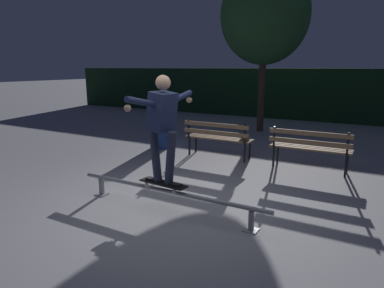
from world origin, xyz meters
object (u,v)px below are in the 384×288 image
at_px(grind_rail, 167,194).
at_px(skateboarder, 162,121).
at_px(park_bench_leftmost, 218,135).
at_px(tree_behind_benches, 265,15).
at_px(skateboard, 163,184).
at_px(trash_can, 160,132).
at_px(park_bench_left_center, 310,145).

relative_size(grind_rail, skateboarder, 2.04).
xyz_separation_m(grind_rail, skateboarder, (-0.06, -0.00, 1.08)).
bearing_deg(park_bench_leftmost, grind_rail, -78.12).
bearing_deg(tree_behind_benches, grind_rail, -82.51).
xyz_separation_m(skateboarder, tree_behind_benches, (-0.85, 6.93, 2.30)).
relative_size(grind_rail, skateboard, 4.01).
height_order(park_bench_leftmost, trash_can, park_bench_leftmost).
bearing_deg(grind_rail, park_bench_left_center, 65.45).
distance_m(skateboard, trash_can, 4.04).
bearing_deg(grind_rail, skateboard, -180.00).
relative_size(skateboard, trash_can, 0.99).
xyz_separation_m(park_bench_left_center, trash_can, (-3.81, 0.21, -0.12)).
bearing_deg(skateboard, park_bench_left_center, 64.53).
xyz_separation_m(skateboard, park_bench_left_center, (1.47, 3.09, 0.13)).
relative_size(grind_rail, park_bench_left_center, 1.99).
bearing_deg(park_bench_left_center, skateboard, -115.47).
bearing_deg(tree_behind_benches, park_bench_leftmost, -86.12).
distance_m(skateboard, park_bench_leftmost, 3.15).
distance_m(grind_rail, tree_behind_benches, 7.76).
distance_m(grind_rail, skateboarder, 1.08).
bearing_deg(grind_rail, tree_behind_benches, 97.49).
height_order(skateboard, skateboarder, skateboarder).
xyz_separation_m(tree_behind_benches, trash_can, (-1.49, -3.63, -3.23)).
height_order(grind_rail, park_bench_left_center, park_bench_left_center).
xyz_separation_m(skateboarder, trash_can, (-2.35, 3.30, -0.93)).
bearing_deg(tree_behind_benches, skateboarder, -82.98).
height_order(park_bench_left_center, trash_can, park_bench_left_center).
distance_m(grind_rail, skateboard, 0.16).
xyz_separation_m(grind_rail, park_bench_left_center, (1.41, 3.09, 0.27)).
bearing_deg(park_bench_leftmost, skateboarder, -79.15).
height_order(park_bench_leftmost, tree_behind_benches, tree_behind_benches).
xyz_separation_m(grind_rail, park_bench_leftmost, (-0.65, 3.09, 0.27)).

